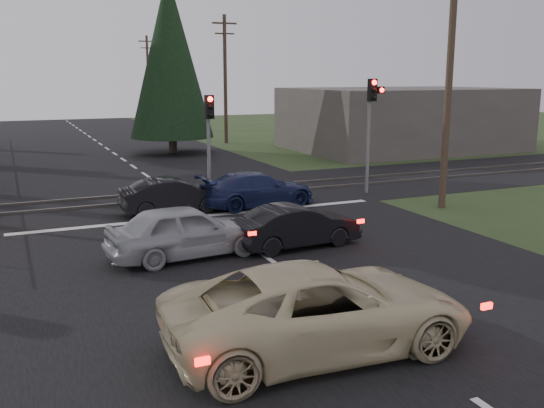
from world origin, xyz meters
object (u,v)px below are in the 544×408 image
utility_pole_far (148,76)px  cream_coupe (319,309)px  utility_pole_mid (225,77)px  traffic_signal_right (372,113)px  silver_car (186,231)px  blue_sedan (257,190)px  dark_hatchback (297,226)px  utility_pole_near (449,78)px  traffic_signal_center (209,129)px  dark_car_far (174,195)px

utility_pole_far → cream_coupe: (-9.86, -57.73, -3.95)m
utility_pole_mid → cream_coupe: size_ratio=1.61×
traffic_signal_right → silver_car: size_ratio=1.10×
utility_pole_far → blue_sedan: bearing=-97.7°
dark_hatchback → utility_pole_near: bearing=-75.0°
traffic_signal_center → utility_pole_far: utility_pole_far is taller
traffic_signal_center → dark_car_far: (-1.86, -1.47, -2.18)m
traffic_signal_right → traffic_signal_center: 6.68m
dark_hatchback → silver_car: (-3.17, 0.31, 0.12)m
silver_car → blue_sedan: silver_car is taller
utility_pole_near → dark_car_far: utility_pole_near is taller
traffic_signal_right → utility_pole_near: 3.87m
blue_sedan → utility_pole_mid: bearing=-20.1°
dark_hatchback → blue_sedan: (1.07, 5.56, 0.03)m
traffic_signal_center → cream_coupe: bearing=-100.0°
blue_sedan → dark_car_far: size_ratio=1.17×
traffic_signal_right → silver_car: 11.42m
silver_car → blue_sedan: 6.75m
traffic_signal_center → silver_car: bearing=-113.1°
utility_pole_mid → utility_pole_far: size_ratio=1.00×
utility_pole_far → dark_hatchback: (-7.30, -51.59, -4.12)m
utility_pole_near → utility_pole_mid: (0.00, 24.00, 0.00)m
traffic_signal_right → traffic_signal_center: bearing=169.6°
silver_car → blue_sedan: (4.24, 5.25, -0.08)m
traffic_signal_right → blue_sedan: 5.94m
dark_car_far → cream_coupe: bearing=177.1°
silver_car → utility_pole_far: bearing=-16.9°
dark_hatchback → dark_car_far: (-2.06, 5.80, 0.01)m
utility_pole_near → dark_car_far: 10.71m
traffic_signal_right → utility_pole_mid: size_ratio=0.52×
dark_car_far → traffic_signal_center: bearing=-52.2°
blue_sedan → dark_car_far: 3.14m
utility_pole_mid → silver_car: utility_pole_mid is taller
traffic_signal_center → utility_pole_far: bearing=80.4°
utility_pole_mid → cream_coupe: bearing=-106.8°
traffic_signal_right → traffic_signal_center: (-6.55, 1.20, -0.51)m
blue_sedan → dark_car_far: bearing=81.9°
blue_sedan → utility_pole_near: bearing=-119.1°
dark_hatchback → silver_car: bearing=79.9°
cream_coupe → silver_car: cream_coupe is taller
utility_pole_far → blue_sedan: utility_pole_far is taller
cream_coupe → silver_car: bearing=8.3°
traffic_signal_center → utility_pole_near: utility_pole_near is taller
blue_sedan → cream_coupe: bearing=159.1°
traffic_signal_center → blue_sedan: traffic_signal_center is taller
silver_car → dark_hatchback: bearing=-100.9°
utility_pole_near → blue_sedan: size_ratio=2.03×
traffic_signal_right → utility_pole_near: bearing=-74.7°
silver_car → blue_sedan: bearing=-44.3°
dark_hatchback → cream_coupe: bearing=152.8°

